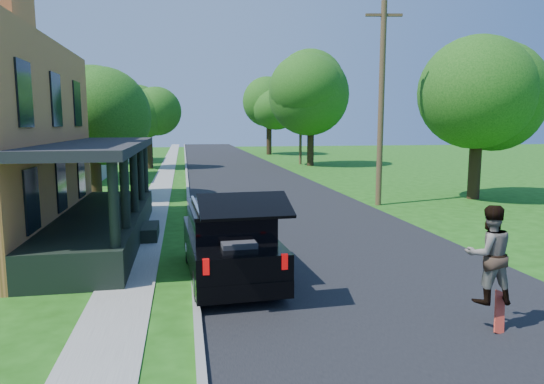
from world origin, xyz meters
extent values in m
plane|color=#1D5110|center=(0.00, 0.00, 0.00)|extent=(140.00, 140.00, 0.00)
cube|color=black|center=(0.00, 20.00, 0.00)|extent=(8.00, 120.00, 0.02)
cube|color=gray|center=(-4.05, 20.00, 0.00)|extent=(0.15, 120.00, 0.12)
cube|color=gray|center=(-5.60, 20.00, 0.00)|extent=(1.30, 120.00, 0.03)
cube|color=gray|center=(-9.50, 6.00, 0.00)|extent=(6.50, 1.20, 0.03)
cube|color=black|center=(-6.80, 6.00, 0.45)|extent=(2.40, 10.00, 0.90)
cube|color=black|center=(-6.80, 6.00, 3.00)|extent=(2.60, 10.30, 0.25)
cube|color=#B5AEA0|center=(-13.50, 24.00, 2.50)|extent=(8.00, 8.00, 5.00)
pyramid|color=black|center=(-13.50, 24.00, 7.20)|extent=(12.78, 12.78, 2.20)
cube|color=#B5AEA0|center=(-13.50, 40.00, 2.50)|extent=(8.00, 8.00, 5.00)
pyramid|color=black|center=(-13.50, 40.00, 7.20)|extent=(12.78, 12.78, 2.20)
cube|color=black|center=(-3.20, 1.50, 0.68)|extent=(2.14, 4.67, 0.89)
cube|color=black|center=(-3.21, 1.66, 1.39)|extent=(1.90, 2.92, 0.57)
cube|color=black|center=(-3.21, 1.66, 1.70)|extent=(1.95, 3.02, 0.08)
cube|color=black|center=(-3.09, -0.74, 2.14)|extent=(1.82, 1.03, 0.40)
cube|color=#2F2F34|center=(-3.14, 0.13, 0.99)|extent=(0.76, 0.66, 0.47)
cube|color=#BBBBC0|center=(-3.98, 1.62, 1.79)|extent=(0.18, 2.52, 0.06)
cube|color=#BBBBC0|center=(-2.44, 1.69, 1.79)|extent=(0.18, 2.52, 0.06)
cube|color=#990505|center=(-3.86, -0.80, 0.99)|extent=(0.13, 0.07, 0.31)
cube|color=#990505|center=(-2.32, -0.73, 0.99)|extent=(0.13, 0.07, 0.31)
cylinder|color=black|center=(-4.11, 2.97, 0.35)|extent=(0.28, 0.72, 0.71)
cylinder|color=black|center=(-2.43, 3.05, 0.35)|extent=(0.28, 0.72, 0.71)
cylinder|color=black|center=(-3.97, -0.05, 0.35)|extent=(0.28, 0.72, 0.71)
cylinder|color=black|center=(-2.29, 0.03, 0.35)|extent=(0.28, 0.72, 0.71)
imported|color=black|center=(1.06, -2.28, 1.39)|extent=(0.92, 0.74, 1.77)
cube|color=#A6200E|center=(1.29, -2.35, 0.33)|extent=(0.46, 0.42, 0.72)
cylinder|color=black|center=(-8.38, 14.44, 1.29)|extent=(0.61, 0.61, 2.59)
sphere|color=#3B8323|center=(-8.38, 14.44, 4.17)|extent=(5.73, 5.73, 4.73)
sphere|color=#3B8323|center=(-8.10, 14.09, 5.22)|extent=(4.97, 4.97, 4.10)
sphere|color=#3B8323|center=(-8.73, 14.90, 4.69)|extent=(5.10, 5.10, 4.21)
cylinder|color=black|center=(-7.02, 31.62, 1.45)|extent=(0.69, 0.69, 2.90)
sphere|color=#3B8323|center=(-7.02, 31.62, 4.50)|extent=(6.01, 6.01, 4.78)
sphere|color=#3B8323|center=(-6.55, 31.45, 5.56)|extent=(5.20, 5.20, 4.14)
sphere|color=#3B8323|center=(-7.61, 31.84, 5.03)|extent=(5.34, 5.34, 4.25)
cylinder|color=black|center=(9.87, 11.81, 1.51)|extent=(0.77, 0.77, 3.01)
sphere|color=#3B8323|center=(9.87, 11.81, 4.78)|extent=(6.93, 6.93, 5.30)
sphere|color=#3B8323|center=(10.14, 11.35, 5.96)|extent=(6.01, 6.01, 4.59)
sphere|color=#3B8323|center=(9.55, 12.40, 5.37)|extent=(6.16, 6.16, 4.71)
cylinder|color=black|center=(6.86, 31.93, 2.14)|extent=(0.61, 0.61, 4.27)
sphere|color=#3B8323|center=(6.86, 31.93, 6.45)|extent=(6.68, 6.68, 6.55)
sphere|color=#3B8323|center=(7.29, 31.62, 7.91)|extent=(5.79, 5.79, 5.67)
sphere|color=#3B8323|center=(6.32, 32.34, 7.18)|extent=(5.94, 5.94, 5.82)
cylinder|color=black|center=(6.01, 48.30, 2.04)|extent=(0.80, 0.80, 4.08)
sphere|color=#3B8323|center=(6.01, 48.30, 5.91)|extent=(6.94, 6.94, 5.51)
sphere|color=#3B8323|center=(6.33, 47.84, 7.14)|extent=(6.02, 6.02, 4.78)
sphere|color=#3B8323|center=(5.61, 48.90, 6.53)|extent=(6.17, 6.17, 4.90)
cylinder|color=#503925|center=(4.50, 10.88, 4.49)|extent=(0.30, 0.30, 8.98)
cube|color=#503925|center=(4.50, 10.88, 8.37)|extent=(1.61, 0.38, 0.12)
cylinder|color=#503925|center=(6.34, 33.58, 4.72)|extent=(0.29, 0.29, 9.43)
cube|color=#503925|center=(6.34, 33.58, 8.85)|extent=(1.55, 0.34, 0.12)
camera|label=1|loc=(-4.23, -9.79, 3.68)|focal=32.00mm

